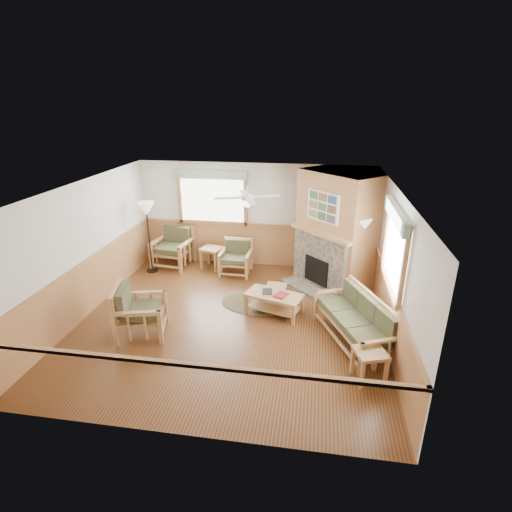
# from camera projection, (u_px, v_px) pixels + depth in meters

# --- Properties ---
(floor) EXTENTS (6.00, 6.00, 0.01)m
(floor) POSITION_uv_depth(u_px,v_px,m) (231.00, 320.00, 8.09)
(floor) COLOR #5A3419
(floor) RESTS_ON ground
(ceiling) EXTENTS (6.00, 6.00, 0.01)m
(ceiling) POSITION_uv_depth(u_px,v_px,m) (228.00, 188.00, 7.09)
(ceiling) COLOR white
(ceiling) RESTS_ON floor
(wall_back) EXTENTS (6.00, 0.02, 2.70)m
(wall_back) POSITION_uv_depth(u_px,v_px,m) (255.00, 216.00, 10.35)
(wall_back) COLOR silver
(wall_back) RESTS_ON floor
(wall_front) EXTENTS (6.00, 0.02, 2.70)m
(wall_front) POSITION_uv_depth(u_px,v_px,m) (176.00, 350.00, 4.84)
(wall_front) COLOR silver
(wall_front) RESTS_ON floor
(wall_left) EXTENTS (0.02, 6.00, 2.70)m
(wall_left) POSITION_uv_depth(u_px,v_px,m) (84.00, 250.00, 8.03)
(wall_left) COLOR silver
(wall_left) RESTS_ON floor
(wall_right) EXTENTS (0.02, 6.00, 2.70)m
(wall_right) POSITION_uv_depth(u_px,v_px,m) (393.00, 268.00, 7.16)
(wall_right) COLOR silver
(wall_right) RESTS_ON floor
(wainscot) EXTENTS (6.00, 6.00, 1.10)m
(wainscot) POSITION_uv_depth(u_px,v_px,m) (231.00, 296.00, 7.89)
(wainscot) COLOR #AF7747
(wainscot) RESTS_ON floor
(fireplace) EXTENTS (3.11, 3.11, 2.70)m
(fireplace) POSITION_uv_depth(u_px,v_px,m) (336.00, 231.00, 9.18)
(fireplace) COLOR #AF7747
(fireplace) RESTS_ON floor
(window_back) EXTENTS (1.90, 0.16, 1.50)m
(window_back) POSITION_uv_depth(u_px,v_px,m) (211.00, 169.00, 10.03)
(window_back) COLOR white
(window_back) RESTS_ON wall_back
(window_right) EXTENTS (0.16, 1.90, 1.50)m
(window_right) POSITION_uv_depth(u_px,v_px,m) (401.00, 207.00, 6.55)
(window_right) COLOR white
(window_right) RESTS_ON wall_right
(ceiling_fan) EXTENTS (1.59, 1.59, 0.36)m
(ceiling_fan) POSITION_uv_depth(u_px,v_px,m) (247.00, 188.00, 7.34)
(ceiling_fan) COLOR white
(ceiling_fan) RESTS_ON ceiling
(sofa) EXTENTS (2.06, 1.49, 0.88)m
(sofa) POSITION_uv_depth(u_px,v_px,m) (355.00, 320.00, 7.25)
(sofa) COLOR tan
(sofa) RESTS_ON floor
(armchair_back_left) EXTENTS (1.02, 1.02, 1.02)m
(armchair_back_left) POSITION_uv_depth(u_px,v_px,m) (173.00, 247.00, 10.55)
(armchair_back_left) COLOR tan
(armchair_back_left) RESTS_ON floor
(armchair_back_right) EXTENTS (0.77, 0.77, 0.85)m
(armchair_back_right) POSITION_uv_depth(u_px,v_px,m) (236.00, 258.00, 10.09)
(armchair_back_right) COLOR tan
(armchair_back_right) RESTS_ON floor
(armchair_left) EXTENTS (1.06, 1.06, 0.98)m
(armchair_left) POSITION_uv_depth(u_px,v_px,m) (141.00, 310.00, 7.48)
(armchair_left) COLOR tan
(armchair_left) RESTS_ON floor
(coffee_table) EXTENTS (1.25, 0.88, 0.45)m
(coffee_table) POSITION_uv_depth(u_px,v_px,m) (274.00, 304.00, 8.26)
(coffee_table) COLOR tan
(coffee_table) RESTS_ON floor
(end_table_chairs) EXTENTS (0.60, 0.59, 0.56)m
(end_table_chairs) POSITION_uv_depth(u_px,v_px,m) (212.00, 258.00, 10.48)
(end_table_chairs) COLOR tan
(end_table_chairs) RESTS_ON floor
(end_table_sofa) EXTENTS (0.59, 0.58, 0.53)m
(end_table_sofa) POSITION_uv_depth(u_px,v_px,m) (369.00, 365.00, 6.31)
(end_table_sofa) COLOR tan
(end_table_sofa) RESTS_ON floor
(footstool) EXTENTS (0.46, 0.46, 0.37)m
(footstool) POSITION_uv_depth(u_px,v_px,m) (276.00, 293.00, 8.78)
(footstool) COLOR tan
(footstool) RESTS_ON floor
(braided_rug) EXTENTS (2.09, 2.09, 0.01)m
(braided_rug) POSITION_uv_depth(u_px,v_px,m) (259.00, 303.00, 8.77)
(braided_rug) COLOR brown
(braided_rug) RESTS_ON floor
(floor_lamp_left) EXTENTS (0.47, 0.47, 1.84)m
(floor_lamp_left) POSITION_uv_depth(u_px,v_px,m) (149.00, 237.00, 10.04)
(floor_lamp_left) COLOR black
(floor_lamp_left) RESTS_ON floor
(floor_lamp_right) EXTENTS (0.49, 0.49, 1.85)m
(floor_lamp_right) POSITION_uv_depth(u_px,v_px,m) (358.00, 259.00, 8.67)
(floor_lamp_right) COLOR black
(floor_lamp_right) RESTS_ON floor
(book_red) EXTENTS (0.32, 0.36, 0.03)m
(book_red) POSITION_uv_depth(u_px,v_px,m) (281.00, 294.00, 8.10)
(book_red) COLOR maroon
(book_red) RESTS_ON coffee_table
(book_dark) EXTENTS (0.23, 0.29, 0.03)m
(book_dark) POSITION_uv_depth(u_px,v_px,m) (267.00, 291.00, 8.25)
(book_dark) COLOR black
(book_dark) RESTS_ON coffee_table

